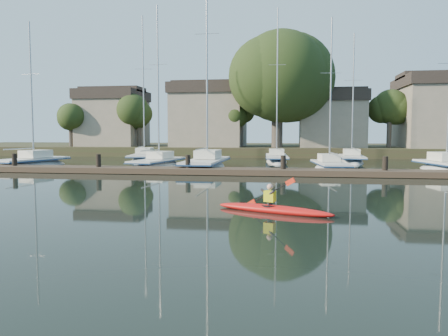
# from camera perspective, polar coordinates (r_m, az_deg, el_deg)

# --- Properties ---
(ground) EXTENTS (160.00, 160.00, 0.00)m
(ground) POSITION_cam_1_polar(r_m,az_deg,el_deg) (13.63, -5.97, -6.39)
(ground) COLOR black
(ground) RESTS_ON ground
(kayak) EXTENTS (4.00, 2.01, 1.31)m
(kayak) POSITION_cam_1_polar(r_m,az_deg,el_deg) (14.40, 6.41, -5.16)
(kayak) COLOR red
(kayak) RESTS_ON ground
(dock) EXTENTS (34.00, 2.00, 1.80)m
(dock) POSITION_cam_1_polar(r_m,az_deg,el_deg) (27.27, 1.42, -0.42)
(dock) COLOR #453227
(dock) RESTS_ON ground
(sailboat_0) EXTENTS (3.60, 8.08, 12.39)m
(sailboat_0) POSITION_cam_1_polar(r_m,az_deg,el_deg) (36.89, -23.78, -0.13)
(sailboat_0) COLOR silver
(sailboat_0) RESTS_ON ground
(sailboat_1) EXTENTS (3.08, 8.41, 13.43)m
(sailboat_1) POSITION_cam_1_polar(r_m,az_deg,el_deg) (33.89, -8.63, -0.14)
(sailboat_1) COLOR silver
(sailboat_1) RESTS_ON ground
(sailboat_2) EXTENTS (2.43, 10.06, 16.62)m
(sailboat_2) POSITION_cam_1_polar(r_m,az_deg,el_deg) (31.71, -2.30, -0.46)
(sailboat_2) COLOR silver
(sailboat_2) RESTS_ON ground
(sailboat_3) EXTENTS (2.65, 7.44, 11.74)m
(sailboat_3) POSITION_cam_1_polar(r_m,az_deg,el_deg) (31.59, 13.64, -0.54)
(sailboat_3) COLOR silver
(sailboat_3) RESTS_ON ground
(sailboat_4) EXTENTS (3.45, 7.70, 12.63)m
(sailboat_4) POSITION_cam_1_polar(r_m,az_deg,el_deg) (33.13, 27.17, -0.74)
(sailboat_4) COLOR silver
(sailboat_4) RESTS_ON ground
(sailboat_5) EXTENTS (3.50, 9.10, 14.70)m
(sailboat_5) POSITION_cam_1_polar(r_m,az_deg,el_deg) (41.86, -10.39, 0.74)
(sailboat_5) COLOR silver
(sailboat_5) RESTS_ON ground
(sailboat_6) EXTENTS (2.49, 9.46, 14.89)m
(sailboat_6) POSITION_cam_1_polar(r_m,az_deg,el_deg) (39.88, 6.87, 0.60)
(sailboat_6) COLOR silver
(sailboat_6) RESTS_ON ground
(sailboat_7) EXTENTS (2.46, 7.85, 12.49)m
(sailboat_7) POSITION_cam_1_polar(r_m,az_deg,el_deg) (40.17, 16.33, 0.46)
(sailboat_7) COLOR silver
(sailboat_7) RESTS_ON ground
(shore) EXTENTS (90.00, 25.25, 12.75)m
(shore) POSITION_cam_1_polar(r_m,az_deg,el_deg) (53.27, 6.69, 5.27)
(shore) COLOR #2D381C
(shore) RESTS_ON ground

